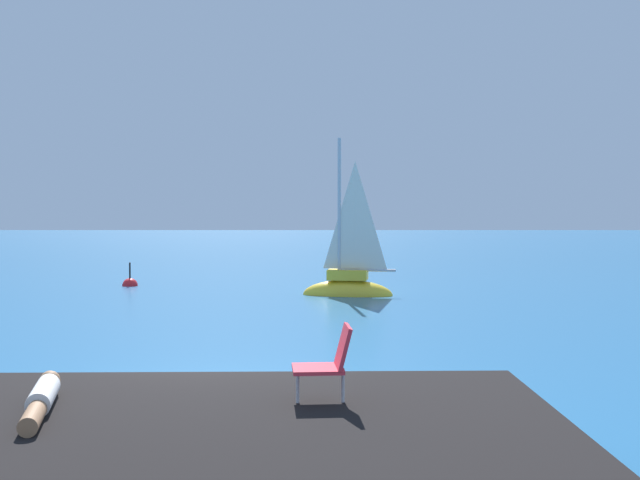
{
  "coord_description": "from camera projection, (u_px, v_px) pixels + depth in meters",
  "views": [
    {
      "loc": [
        1.46,
        -11.07,
        2.94
      ],
      "look_at": [
        1.39,
        11.07,
        1.94
      ],
      "focal_mm": 43.98,
      "sensor_mm": 36.0,
      "label": 1
    }
  ],
  "objects": [
    {
      "name": "person_sunbather",
      "position": [
        45.0,
        398.0,
        7.78
      ],
      "size": [
        0.55,
        1.74,
        0.25
      ],
      "rotation": [
        0.0,
        0.0,
        4.93
      ],
      "color": "white",
      "rests_on": "shore_ledge"
    },
    {
      "name": "marker_buoy",
      "position": [
        133.0,
        286.0,
        28.4
      ],
      "size": [
        0.56,
        0.56,
        1.13
      ],
      "color": "red",
      "rests_on": "ground"
    },
    {
      "name": "sailboat_near",
      "position": [
        351.0,
        286.0,
        25.39
      ],
      "size": [
        3.08,
        1.44,
        5.6
      ],
      "rotation": [
        0.0,
        0.0,
        2.99
      ],
      "color": "yellow",
      "rests_on": "ground"
    },
    {
      "name": "shore_ledge",
      "position": [
        161.0,
        469.0,
        7.37
      ],
      "size": [
        7.86,
        4.57,
        0.9
      ],
      "primitive_type": "cube",
      "rotation": [
        0.0,
        0.0,
        0.02
      ],
      "color": "black",
      "rests_on": "ground"
    },
    {
      "name": "beach_chair",
      "position": [
        332.0,
        360.0,
        8.05
      ],
      "size": [
        0.63,
        0.52,
        0.8
      ],
      "rotation": [
        0.0,
        0.0,
        3.21
      ],
      "color": "#E03342",
      "rests_on": "shore_ledge"
    },
    {
      "name": "boulder_seaward",
      "position": [
        42.0,
        443.0,
        9.66
      ],
      "size": [
        1.4,
        1.15,
        0.92
      ],
      "primitive_type": "cube",
      "rotation": [
        -0.09,
        -0.07,
        0.01
      ],
      "color": "black",
      "rests_on": "ground"
    },
    {
      "name": "boulder_inland",
      "position": [
        359.0,
        435.0,
        9.98
      ],
      "size": [
        1.51,
        1.46,
        0.88
      ],
      "primitive_type": "cube",
      "rotation": [
        0.14,
        0.12,
        0.91
      ],
      "color": "black",
      "rests_on": "ground"
    },
    {
      "name": "ground_plane",
      "position": [
        221.0,
        410.0,
        11.2
      ],
      "size": [
        160.0,
        160.0,
        0.0
      ],
      "primitive_type": "plane",
      "color": "#236093"
    }
  ]
}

